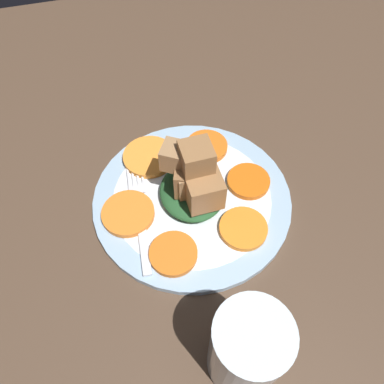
{
  "coord_description": "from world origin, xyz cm",
  "views": [
    {
      "loc": [
        28.11,
        -8.06,
        46.22
      ],
      "look_at": [
        0.0,
        0.0,
        4.1
      ],
      "focal_mm": 35.0,
      "sensor_mm": 36.0,
      "label": 1
    }
  ],
  "objects": [
    {
      "name": "carrot_slice_4",
      "position": [
        -7.9,
        4.58,
        3.5
      ],
      "size": [
        6.34,
        6.34,
        0.81
      ],
      "primitive_type": "cylinder",
      "color": "orange",
      "rests_on": "plate"
    },
    {
      "name": "water_glass",
      "position": [
        21.81,
        -0.77,
        7.97
      ],
      "size": [
        7.33,
        7.33,
        11.94
      ],
      "color": "silver",
      "rests_on": "table_slab"
    },
    {
      "name": "carrot_slice_1",
      "position": [
        7.96,
        -4.71,
        3.5
      ],
      "size": [
        6.1,
        6.1,
        0.81
      ],
      "primitive_type": "cylinder",
      "color": "orange",
      "rests_on": "plate"
    },
    {
      "name": "carrot_slice_2",
      "position": [
        7.01,
        4.95,
        3.5
      ],
      "size": [
        6.32,
        6.32,
        0.81
      ],
      "primitive_type": "cylinder",
      "color": "orange",
      "rests_on": "plate"
    },
    {
      "name": "plate",
      "position": [
        0.0,
        0.0,
        2.52
      ],
      "size": [
        27.62,
        27.62,
        1.05
      ],
      "color": "#99B7D1",
      "rests_on": "table_slab"
    },
    {
      "name": "carrot_slice_0",
      "position": [
        0.58,
        -9.07,
        3.5
      ],
      "size": [
        7.1,
        7.1,
        0.81
      ],
      "primitive_type": "cylinder",
      "color": "orange",
      "rests_on": "plate"
    },
    {
      "name": "carrot_slice_5",
      "position": [
        -8.34,
        -4.27,
        3.5
      ],
      "size": [
        7.73,
        7.73,
        0.81
      ],
      "primitive_type": "cylinder",
      "color": "orange",
      "rests_on": "plate"
    },
    {
      "name": "fork",
      "position": [
        0.14,
        -7.47,
        3.3
      ],
      "size": [
        18.57,
        3.46,
        0.4
      ],
      "rotation": [
        0.0,
        0.0,
        -0.1
      ],
      "color": "silver",
      "rests_on": "plate"
    },
    {
      "name": "table_slab",
      "position": [
        0.0,
        0.0,
        1.0
      ],
      "size": [
        120.0,
        120.0,
        2.0
      ],
      "primitive_type": "cube",
      "color": "#4C3828",
      "rests_on": "ground"
    },
    {
      "name": "carrot_slice_3",
      "position": [
        -0.22,
        8.34,
        3.5
      ],
      "size": [
        6.08,
        6.08,
        0.81
      ],
      "primitive_type": "cylinder",
      "color": "#D45E12",
      "rests_on": "plate"
    },
    {
      "name": "center_pile",
      "position": [
        0.31,
        0.02,
        6.82
      ],
      "size": [
        9.83,
        8.85,
        9.91
      ],
      "color": "#235128",
      "rests_on": "plate"
    }
  ]
}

